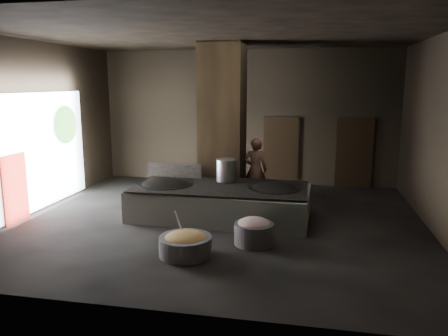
% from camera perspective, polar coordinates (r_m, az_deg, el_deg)
% --- Properties ---
extents(floor, '(10.00, 9.00, 0.10)m').
position_cam_1_polar(floor, '(11.04, -0.61, -7.14)').
color(floor, black).
rests_on(floor, ground).
extents(ceiling, '(10.00, 9.00, 0.10)m').
position_cam_1_polar(ceiling, '(10.55, -0.67, 17.33)').
color(ceiling, black).
rests_on(ceiling, back_wall).
extents(back_wall, '(10.00, 0.10, 4.50)m').
position_cam_1_polar(back_wall, '(15.02, 2.97, 6.65)').
color(back_wall, black).
rests_on(back_wall, ground).
extents(front_wall, '(10.00, 0.10, 4.50)m').
position_cam_1_polar(front_wall, '(6.22, -9.33, 0.30)').
color(front_wall, black).
rests_on(front_wall, ground).
extents(left_wall, '(0.10, 9.00, 4.50)m').
position_cam_1_polar(left_wall, '(12.60, -23.82, 4.89)').
color(left_wall, black).
rests_on(left_wall, ground).
extents(right_wall, '(0.10, 9.00, 4.50)m').
position_cam_1_polar(right_wall, '(10.72, 26.87, 3.73)').
color(right_wall, black).
rests_on(right_wall, ground).
extents(pillar, '(1.20, 1.20, 4.50)m').
position_cam_1_polar(pillar, '(12.46, -0.18, 5.77)').
color(pillar, black).
rests_on(pillar, ground).
extents(hearth_platform, '(4.52, 2.28, 0.77)m').
position_cam_1_polar(hearth_platform, '(11.19, -0.47, -4.56)').
color(hearth_platform, '#B5C9B5').
rests_on(hearth_platform, ground).
extents(platform_cap, '(4.35, 2.09, 0.03)m').
position_cam_1_polar(platform_cap, '(11.08, -0.47, -2.42)').
color(platform_cap, black).
rests_on(platform_cap, hearth_platform).
extents(wok_left, '(1.40, 1.40, 0.39)m').
position_cam_1_polar(wok_left, '(11.42, -7.67, -2.44)').
color(wok_left, black).
rests_on(wok_left, hearth_platform).
extents(wok_left_rim, '(1.43, 1.43, 0.05)m').
position_cam_1_polar(wok_left_rim, '(11.41, -7.68, -2.10)').
color(wok_left_rim, black).
rests_on(wok_left_rim, hearth_platform).
extents(wok_right, '(1.30, 1.30, 0.37)m').
position_cam_1_polar(wok_right, '(10.96, 6.52, -3.00)').
color(wok_right, black).
rests_on(wok_right, hearth_platform).
extents(wok_right_rim, '(1.33, 1.33, 0.05)m').
position_cam_1_polar(wok_right_rim, '(10.94, 6.53, -2.64)').
color(wok_right_rim, black).
rests_on(wok_right_rim, hearth_platform).
extents(stock_pot, '(0.54, 0.54, 0.58)m').
position_cam_1_polar(stock_pot, '(11.53, 0.33, -0.29)').
color(stock_pot, '#B2B3BA').
rests_on(stock_pot, hearth_platform).
extents(splash_guard, '(1.55, 0.11, 0.39)m').
position_cam_1_polar(splash_guard, '(12.11, -6.48, -0.30)').
color(splash_guard, black).
rests_on(splash_guard, hearth_platform).
extents(cook, '(0.72, 0.51, 1.85)m').
position_cam_1_polar(cook, '(12.65, 4.12, -0.25)').
color(cook, '#905F49').
rests_on(cook, ground).
extents(veg_basin, '(1.25, 1.25, 0.39)m').
position_cam_1_polar(veg_basin, '(8.88, -5.05, -10.11)').
color(veg_basin, slate).
rests_on(veg_basin, ground).
extents(veg_fill, '(0.87, 0.87, 0.27)m').
position_cam_1_polar(veg_fill, '(8.83, -5.06, -9.17)').
color(veg_fill, '#A7AE54').
rests_on(veg_fill, veg_basin).
extents(ladle, '(0.13, 0.42, 0.75)m').
position_cam_1_polar(ladle, '(8.94, -5.74, -7.56)').
color(ladle, '#B2B3BA').
rests_on(ladle, veg_basin).
extents(meat_basin, '(1.12, 1.12, 0.46)m').
position_cam_1_polar(meat_basin, '(9.44, 3.91, -8.56)').
color(meat_basin, slate).
rests_on(meat_basin, ground).
extents(meat_fill, '(0.70, 0.70, 0.27)m').
position_cam_1_polar(meat_fill, '(9.37, 3.93, -7.29)').
color(meat_fill, '#B5736C').
rests_on(meat_fill, meat_basin).
extents(doorway_near, '(1.18, 0.08, 2.38)m').
position_cam_1_polar(doorway_near, '(14.92, 7.44, 2.10)').
color(doorway_near, black).
rests_on(doorway_near, ground).
extents(doorway_near_glow, '(0.75, 0.04, 1.78)m').
position_cam_1_polar(doorway_near_glow, '(15.09, 8.34, 1.98)').
color(doorway_near_glow, '#8C6647').
rests_on(doorway_near_glow, ground).
extents(doorway_far, '(1.18, 0.08, 2.38)m').
position_cam_1_polar(doorway_far, '(14.96, 16.65, 1.75)').
color(doorway_far, black).
rests_on(doorway_far, ground).
extents(doorway_far_glow, '(0.76, 0.04, 1.80)m').
position_cam_1_polar(doorway_far_glow, '(15.06, 17.03, 1.59)').
color(doorway_far_glow, '#8C6647').
rests_on(doorway_far_glow, ground).
extents(left_opening, '(0.04, 4.20, 3.10)m').
position_cam_1_polar(left_opening, '(12.78, -22.71, 2.11)').
color(left_opening, white).
rests_on(left_opening, ground).
extents(pavilion_sliver, '(0.05, 0.90, 1.70)m').
position_cam_1_polar(pavilion_sliver, '(11.84, -25.64, -2.48)').
color(pavilion_sliver, maroon).
rests_on(pavilion_sliver, ground).
extents(tree_silhouette, '(0.28, 1.10, 1.10)m').
position_cam_1_polar(tree_silhouette, '(13.58, -19.97, 5.33)').
color(tree_silhouette, '#194714').
rests_on(tree_silhouette, left_opening).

